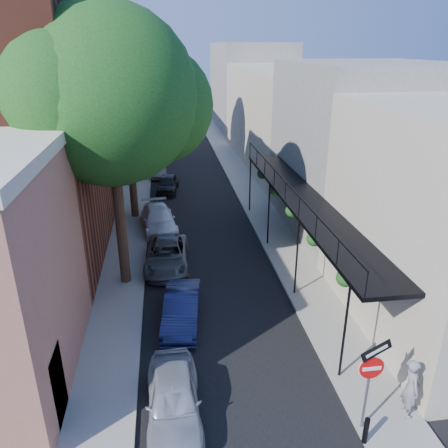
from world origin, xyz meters
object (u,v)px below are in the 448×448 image
object	(u,v)px
oak_mid	(133,98)
parked_car_e	(167,184)
bollard	(366,431)
parked_car_c	(167,255)
pedestrian	(411,388)
parked_car_a	(173,398)
parked_car_g	(156,154)
sign_post	(371,371)
parked_car_b	(182,309)
oak_far	(139,67)
parked_car_f	(158,169)
parked_car_d	(159,219)
oak_near	(121,99)

from	to	relation	value
oak_mid	parked_car_e	distance (m)	8.09
bollard	parked_car_c	size ratio (longest dim) A/B	0.19
bollard	oak_mid	bearing A→B (deg)	109.90
parked_car_c	pedestrian	xyz separation A→B (m)	(6.55, -10.04, 0.44)
parked_car_a	parked_car_g	distance (m)	29.89
parked_car_g	bollard	bearing A→B (deg)	-81.28
bollard	parked_car_c	bearing A→B (deg)	114.62
parked_car_a	pedestrian	xyz separation A→B (m)	(6.53, -0.92, 0.40)
sign_post	bollard	xyz separation A→B (m)	(-0.16, -0.47, -1.52)
parked_car_e	parked_car_b	bearing A→B (deg)	-81.69
oak_far	parked_car_f	xyz separation A→B (m)	(0.91, -0.29, -7.68)
bollard	parked_car_c	xyz separation A→B (m)	(-4.95, 10.81, 0.08)
oak_far	parked_car_d	size ratio (longest dim) A/B	2.76
bollard	oak_near	world-z (taller)	oak_near
parked_car_f	pedestrian	size ratio (longest dim) A/B	1.90
parked_car_a	pedestrian	size ratio (longest dim) A/B	2.05
oak_near	parked_car_d	distance (m)	9.25
parked_car_d	pedestrian	distance (m)	16.22
sign_post	parked_car_f	distance (m)	26.64
sign_post	bollard	world-z (taller)	sign_post
bollard	pedestrian	xyz separation A→B (m)	(1.60, 0.77, 0.52)
oak_far	parked_car_a	world-z (taller)	oak_far
bollard	parked_car_e	size ratio (longest dim) A/B	0.23
sign_post	oak_near	bearing A→B (deg)	125.09
sign_post	oak_far	world-z (taller)	oak_far
oak_near	parked_car_b	xyz separation A→B (m)	(1.88, -3.56, -7.27)
pedestrian	parked_car_c	bearing A→B (deg)	41.30
parked_car_g	sign_post	bearing A→B (deg)	-80.84
oak_far	oak_near	bearing A→B (deg)	-90.04
bollard	parked_car_b	world-z (taller)	parked_car_b
parked_car_e	oak_near	bearing A→B (deg)	-89.97
oak_mid	parked_car_f	world-z (taller)	oak_mid
oak_mid	parked_car_c	size ratio (longest dim) A/B	2.37
parked_car_b	pedestrian	distance (m)	8.17
oak_far	oak_mid	bearing A→B (deg)	-90.41
parked_car_f	parked_car_e	bearing A→B (deg)	-83.66
oak_near	parked_car_g	world-z (taller)	oak_near
parked_car_a	parked_car_c	size ratio (longest dim) A/B	0.87
parked_car_b	parked_car_d	xyz separation A→B (m)	(-0.86, 9.22, 0.02)
oak_far	parked_car_a	xyz separation A→B (m)	(1.43, -25.08, -7.62)
oak_near	pedestrian	xyz separation A→B (m)	(7.97, -8.99, -6.84)
oak_mid	parked_car_f	bearing A→B (deg)	83.67
sign_post	parked_car_a	world-z (taller)	sign_post
bollard	parked_car_f	bearing A→B (deg)	101.63
oak_mid	parked_car_b	world-z (taller)	oak_mid
parked_car_f	oak_mid	bearing A→B (deg)	-99.58
bollard	oak_mid	size ratio (longest dim) A/B	0.08
pedestrian	oak_far	bearing A→B (deg)	25.19
parked_car_g	parked_car_d	bearing A→B (deg)	-90.45
sign_post	oak_mid	distance (m)	19.14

